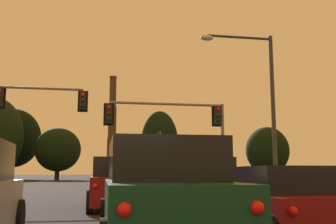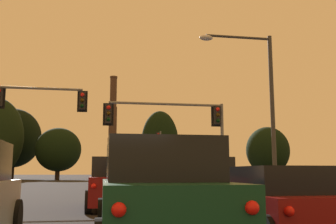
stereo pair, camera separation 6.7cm
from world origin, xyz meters
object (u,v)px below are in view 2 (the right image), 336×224
suv_right_lane_front (201,184)px  suv_center_lane_front (116,184)px  traffic_light_overhead_left (25,112)px  smokestack (112,136)px  hatchback_right_lane_second (274,203)px  suv_center_lane_second (158,196)px  traffic_light_far_right (159,149)px  street_lamp (260,95)px  traffic_light_overhead_right (181,123)px

suv_right_lane_front → suv_center_lane_front: (-3.13, 0.57, 0.00)m
traffic_light_overhead_left → smokestack: (9.75, 153.29, 12.91)m
hatchback_right_lane_second → smokestack: size_ratio=0.09×
suv_center_lane_second → suv_right_lane_front: bearing=70.6°
traffic_light_overhead_left → traffic_light_far_right: bearing=65.7°
traffic_light_far_right → street_lamp: street_lamp is taller
suv_center_lane_front → smokestack: (4.93, 160.85, 16.69)m
suv_center_lane_second → suv_center_lane_front: (-0.39, 8.14, 0.00)m
suv_right_lane_front → smokestack: (1.80, 161.42, 16.69)m
hatchback_right_lane_second → suv_center_lane_front: 7.69m
suv_center_lane_second → hatchback_right_lane_second: suv_center_lane_second is taller
suv_center_lane_front → traffic_light_far_right: bearing=78.8°
traffic_light_overhead_left → suv_right_lane_front: bearing=-45.7°
suv_right_lane_front → traffic_light_overhead_right: bearing=82.2°
suv_right_lane_front → traffic_light_far_right: 34.00m
traffic_light_overhead_left → smokestack: smokestack is taller
street_lamp → smokestack: bearing=90.6°
suv_center_lane_second → traffic_light_overhead_right: size_ratio=0.71×
suv_center_lane_front → traffic_light_overhead_left: (-4.82, 7.56, 3.78)m
suv_center_lane_second → smokestack: size_ratio=0.11×
suv_right_lane_front → traffic_light_overhead_left: bearing=132.5°
suv_center_lane_front → traffic_light_overhead_right: 8.02m
traffic_light_overhead_left → hatchback_right_lane_second: bearing=-61.7°
suv_center_lane_second → traffic_light_far_right: bearing=81.8°
suv_center_lane_second → traffic_light_overhead_left: 16.97m
smokestack → suv_right_lane_front: bearing=-90.6°
suv_right_lane_front → street_lamp: street_lamp is taller
suv_center_lane_second → smokestack: smokestack is taller
hatchback_right_lane_second → street_lamp: 10.55m
suv_center_lane_front → traffic_light_overhead_right: (3.85, 6.29, 3.15)m
hatchback_right_lane_second → smokestack: smokestack is taller
hatchback_right_lane_second → traffic_light_far_right: traffic_light_far_right is taller
suv_center_lane_second → suv_center_lane_front: 8.15m
traffic_light_overhead_left → smokestack: bearing=86.4°
suv_center_lane_second → street_lamp: bearing=58.5°
hatchback_right_lane_second → smokestack: (1.89, 167.91, 16.93)m
hatchback_right_lane_second → traffic_light_overhead_right: (0.80, 13.35, 3.38)m
suv_right_lane_front → street_lamp: size_ratio=0.63×
traffic_light_overhead_right → smokestack: smokestack is taller
traffic_light_overhead_right → traffic_light_far_right: size_ratio=1.08×
suv_right_lane_front → traffic_light_overhead_right: (0.72, 6.86, 3.15)m
suv_center_lane_second → suv_right_lane_front: (2.74, 7.57, 0.00)m
suv_center_lane_front → traffic_light_overhead_left: 9.73m
suv_center_lane_second → traffic_light_overhead_right: traffic_light_overhead_right is taller
suv_center_lane_second → suv_center_lane_front: same height
traffic_light_overhead_left → street_lamp: (11.49, -5.66, 0.21)m
suv_center_lane_front → smokestack: 161.79m
suv_center_lane_second → traffic_light_overhead_left: size_ratio=0.80×
suv_center_lane_front → smokestack: smokestack is taller
traffic_light_overhead_left → smokestack: size_ratio=0.14×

